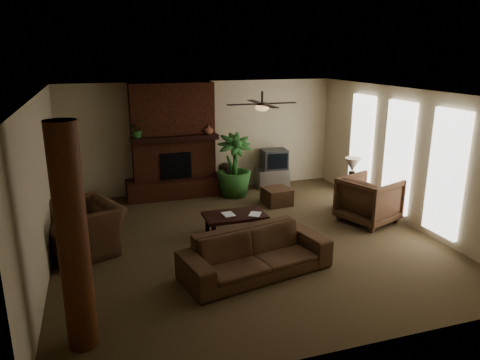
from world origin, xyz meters
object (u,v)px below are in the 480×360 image
object	(u,v)px
armchair_left	(81,221)
lamp_right	(352,167)
ottoman	(277,196)
lamp_left	(71,181)
log_column	(73,240)
floor_vase	(225,175)
tv_stand	(272,178)
side_table_left	(75,215)
sofa	(256,246)
armchair_right	(370,198)
coffee_table	(235,217)
floor_plant	(234,179)
side_table_right	(350,197)

from	to	relation	value
armchair_left	lamp_right	xyz separation A→B (m)	(5.84, 0.53, 0.40)
ottoman	lamp_left	distance (m)	4.58
log_column	floor_vase	distance (m)	6.59
tv_stand	side_table_left	distance (m)	5.15
side_table_left	armchair_left	bearing A→B (deg)	-82.48
ottoman	sofa	bearing A→B (deg)	-118.06
tv_stand	lamp_left	bearing A→B (deg)	-160.40
ottoman	tv_stand	size ratio (longest dim) A/B	0.71
log_column	sofa	bearing A→B (deg)	22.12
ottoman	tv_stand	world-z (taller)	tv_stand
lamp_right	sofa	bearing A→B (deg)	-143.84
tv_stand	armchair_right	bearing A→B (deg)	-68.98
floor_vase	side_table_left	bearing A→B (deg)	-158.44
log_column	armchair_left	size ratio (longest dim) A/B	2.05
armchair_right	side_table_left	size ratio (longest dim) A/B	1.97
floor_vase	lamp_right	distance (m)	3.26
side_table_left	lamp_right	distance (m)	6.09
log_column	tv_stand	world-z (taller)	log_column
ottoman	lamp_right	distance (m)	1.87
coffee_table	lamp_right	xyz separation A→B (m)	(2.98, 0.64, 0.63)
armchair_left	floor_plant	xyz separation A→B (m)	(3.58, 2.28, -0.16)
armchair_left	lamp_left	world-z (taller)	lamp_left
ottoman	side_table_left	xyz separation A→B (m)	(-4.51, -0.07, 0.08)
side_table_left	ottoman	bearing A→B (deg)	0.88
log_column	sofa	distance (m)	3.02
armchair_right	coffee_table	distance (m)	2.92
side_table_left	lamp_left	bearing A→B (deg)	-90.00
sofa	side_table_left	world-z (taller)	sofa
ottoman	lamp_left	xyz separation A→B (m)	(-4.51, -0.10, 0.80)
floor_plant	lamp_left	distance (m)	3.93
side_table_right	side_table_left	bearing A→B (deg)	173.16
armchair_left	floor_vase	bearing A→B (deg)	105.50
armchair_left	lamp_left	xyz separation A→B (m)	(-0.17, 1.23, 0.40)
log_column	lamp_right	bearing A→B (deg)	30.20
armchair_right	tv_stand	xyz separation A→B (m)	(-0.98, 3.03, -0.29)
side_table_right	log_column	bearing A→B (deg)	-149.80
ottoman	lamp_right	bearing A→B (deg)	-27.90
sofa	lamp_right	distance (m)	3.93
floor_vase	side_table_right	world-z (taller)	floor_vase
lamp_right	floor_vase	bearing A→B (deg)	137.69
log_column	side_table_right	world-z (taller)	log_column
sofa	armchair_left	world-z (taller)	armchair_left
log_column	coffee_table	size ratio (longest dim) A/B	2.33
floor_plant	side_table_left	xyz separation A→B (m)	(-3.75, -1.02, -0.16)
coffee_table	sofa	bearing A→B (deg)	-95.47
log_column	side_table_right	bearing A→B (deg)	30.20
floor_plant	side_table_right	bearing A→B (deg)	-37.63
tv_stand	floor_plant	xyz separation A→B (m)	(-1.20, -0.43, 0.19)
lamp_left	side_table_right	xyz separation A→B (m)	(6.01, -0.69, -0.73)
floor_plant	side_table_left	bearing A→B (deg)	-164.75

